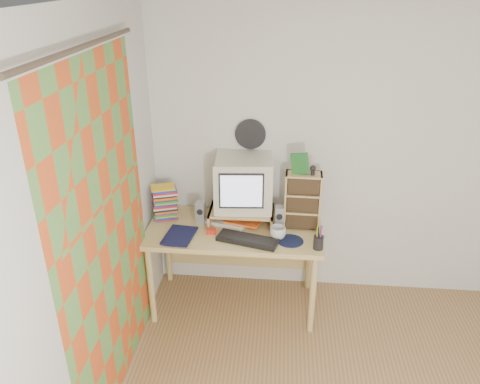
% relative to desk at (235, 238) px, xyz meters
% --- Properties ---
extents(ceiling, '(3.50, 3.50, 0.00)m').
position_rel_desk_xyz_m(ceiling, '(1.03, -1.44, 1.88)').
color(ceiling, white).
rests_on(ceiling, back_wall).
extents(back_wall, '(3.50, 0.00, 3.50)m').
position_rel_desk_xyz_m(back_wall, '(1.03, 0.31, 0.63)').
color(back_wall, silver).
rests_on(back_wall, floor).
extents(left_wall, '(0.00, 3.50, 3.50)m').
position_rel_desk_xyz_m(left_wall, '(-0.72, -1.44, 0.63)').
color(left_wall, silver).
rests_on(left_wall, floor).
extents(curtain, '(0.00, 2.20, 2.20)m').
position_rel_desk_xyz_m(curtain, '(-0.68, -0.96, 0.53)').
color(curtain, '#CB4D1C').
rests_on(curtain, left_wall).
extents(wall_disc, '(0.25, 0.02, 0.25)m').
position_rel_desk_xyz_m(wall_disc, '(0.10, 0.29, 0.81)').
color(wall_disc, black).
rests_on(wall_disc, back_wall).
extents(desk, '(1.40, 0.70, 0.75)m').
position_rel_desk_xyz_m(desk, '(0.00, 0.00, 0.00)').
color(desk, tan).
rests_on(desk, floor).
extents(monitor_riser, '(0.52, 0.30, 0.12)m').
position_rel_desk_xyz_m(monitor_riser, '(0.05, 0.04, 0.23)').
color(monitor_riser, tan).
rests_on(monitor_riser, desk).
extents(crt_monitor, '(0.48, 0.48, 0.42)m').
position_rel_desk_xyz_m(crt_monitor, '(0.06, 0.09, 0.47)').
color(crt_monitor, beige).
rests_on(crt_monitor, monitor_riser).
extents(speaker_left, '(0.08, 0.08, 0.20)m').
position_rel_desk_xyz_m(speaker_left, '(-0.28, -0.01, 0.23)').
color(speaker_left, '#9D9DA1').
rests_on(speaker_left, desk).
extents(speaker_right, '(0.08, 0.08, 0.20)m').
position_rel_desk_xyz_m(speaker_right, '(0.36, -0.04, 0.23)').
color(speaker_right, '#9D9DA1').
rests_on(speaker_right, desk).
extents(keyboard, '(0.49, 0.27, 0.03)m').
position_rel_desk_xyz_m(keyboard, '(0.12, -0.26, 0.15)').
color(keyboard, black).
rests_on(keyboard, desk).
extents(dvd_stack, '(0.23, 0.19, 0.27)m').
position_rel_desk_xyz_m(dvd_stack, '(-0.59, 0.06, 0.27)').
color(dvd_stack, brown).
rests_on(dvd_stack, desk).
extents(cd_rack, '(0.29, 0.16, 0.47)m').
position_rel_desk_xyz_m(cd_rack, '(0.54, 0.01, 0.37)').
color(cd_rack, tan).
rests_on(cd_rack, desk).
extents(mug, '(0.14, 0.14, 0.10)m').
position_rel_desk_xyz_m(mug, '(0.35, -0.19, 0.18)').
color(mug, silver).
rests_on(mug, desk).
extents(diary, '(0.29, 0.23, 0.05)m').
position_rel_desk_xyz_m(diary, '(-0.52, -0.23, 0.16)').
color(diary, '#0F1339').
rests_on(diary, desk).
extents(mousepad, '(0.24, 0.24, 0.00)m').
position_rel_desk_xyz_m(mousepad, '(0.45, -0.23, 0.14)').
color(mousepad, black).
rests_on(mousepad, desk).
extents(pen_cup, '(0.08, 0.08, 0.15)m').
position_rel_desk_xyz_m(pen_cup, '(0.66, -0.31, 0.21)').
color(pen_cup, black).
rests_on(pen_cup, desk).
extents(papers, '(0.38, 0.32, 0.04)m').
position_rel_desk_xyz_m(papers, '(-0.01, 0.05, 0.16)').
color(papers, silver).
rests_on(papers, desk).
extents(red_box, '(0.08, 0.05, 0.04)m').
position_rel_desk_xyz_m(red_box, '(-0.17, -0.16, 0.15)').
color(red_box, red).
rests_on(red_box, desk).
extents(game_box, '(0.13, 0.04, 0.17)m').
position_rel_desk_xyz_m(game_box, '(0.50, -0.00, 0.69)').
color(game_box, '#19591F').
rests_on(game_box, cd_rack).
extents(webcam, '(0.05, 0.05, 0.08)m').
position_rel_desk_xyz_m(webcam, '(0.60, -0.01, 0.64)').
color(webcam, black).
rests_on(webcam, cd_rack).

